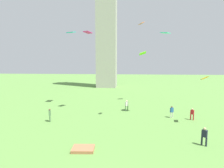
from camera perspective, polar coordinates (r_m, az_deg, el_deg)
The scene contains 13 objects.
monument_obelisk at distance 58.72m, azimuth -1.79°, elevation 21.71°, with size 6.21×6.21×45.59m.
person_0 at distance 27.67m, azimuth 4.89°, elevation -6.91°, with size 0.53×0.47×1.78m.
person_1 at distance 24.06m, azimuth -19.94°, elevation -9.42°, with size 0.44×0.52×1.73m.
person_2 at distance 25.65m, azimuth 19.20°, elevation -8.50°, with size 0.50×0.43×1.66m.
person_3 at distance 18.44m, azimuth 28.30°, elevation -14.77°, with size 0.51×0.49×1.73m.
person_4 at distance 25.71m, azimuth 25.05°, elevation -8.80°, with size 0.48×0.44×1.60m.
kite_flying_0 at distance 32.16m, azimuth -13.38°, elevation 16.33°, with size 1.21×1.75×0.52m.
kite_flying_1 at distance 22.92m, azimuth 9.78°, elevation 19.22°, with size 0.87×1.03×0.51m.
kite_flying_2 at distance 27.78m, azimuth -8.03°, elevation 16.62°, with size 1.33×1.56×0.21m.
kite_flying_3 at distance 23.20m, azimuth 28.32°, elevation 1.75°, with size 0.79×1.07×0.51m.
kite_flying_4 at distance 25.66m, azimuth 17.23°, elevation 15.90°, with size 1.44×1.43×0.25m.
kite_flying_5 at distance 34.56m, azimuth 10.14°, elevation 9.98°, with size 1.29×1.07×0.82m.
kite_bundle_2 at distance 16.15m, azimuth -9.53°, elevation -20.45°, with size 1.90×1.34×0.26m, color #AE6C46.
Camera 1 is at (1.23, -7.80, 7.44)m, focal length 27.57 mm.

